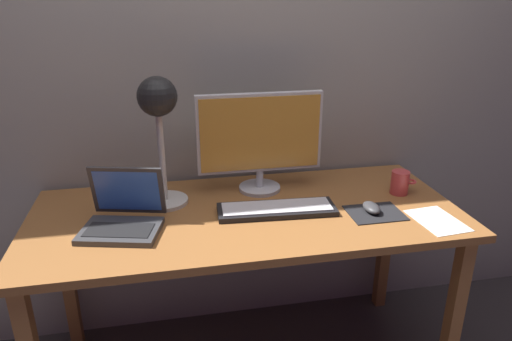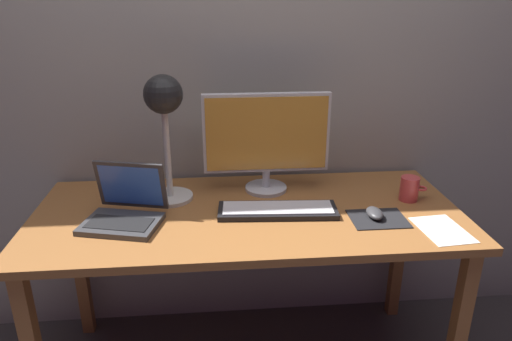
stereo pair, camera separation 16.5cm
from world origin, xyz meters
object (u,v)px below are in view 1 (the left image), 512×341
laptop (124,211)px  mouse (371,208)px  desk_lamp (158,114)px  monitor (260,138)px  coffee_mug (400,182)px  keyboard_main (277,209)px

laptop → mouse: (0.89, -0.07, -0.04)m
laptop → desk_lamp: bearing=50.4°
monitor → laptop: size_ratio=1.64×
desk_lamp → coffee_mug: desk_lamp is taller
desk_lamp → mouse: desk_lamp is taller
keyboard_main → laptop: size_ratio=1.46×
desk_lamp → coffee_mug: size_ratio=4.60×
monitor → mouse: bearing=-38.5°
laptop → mouse: 0.90m
monitor → keyboard_main: 0.31m
monitor → coffee_mug: size_ratio=4.71×
monitor → mouse: monitor is taller
keyboard_main → coffee_mug: coffee_mug is taller
mouse → coffee_mug: (0.19, 0.14, 0.03)m
laptop → keyboard_main: bearing=0.6°
coffee_mug → monitor: bearing=165.0°
laptop → desk_lamp: (0.14, 0.17, 0.30)m
monitor → desk_lamp: desk_lamp is taller
monitor → mouse: (0.36, -0.29, -0.21)m
desk_lamp → mouse: bearing=-17.4°
keyboard_main → laptop: bearing=-179.4°
mouse → coffee_mug: 0.24m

